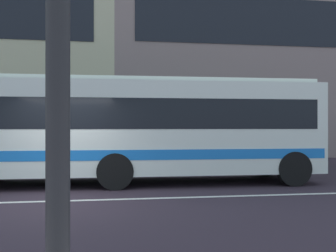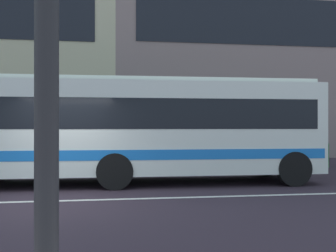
# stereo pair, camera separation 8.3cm
# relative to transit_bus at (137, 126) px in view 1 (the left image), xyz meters

# --- Properties ---
(ground_plane) EXTENTS (160.00, 160.00, 0.00)m
(ground_plane) POSITION_rel_transit_bus_xyz_m (-2.04, -2.54, -1.72)
(ground_plane) COLOR #31252F
(lane_centre_line) EXTENTS (60.00, 0.16, 0.01)m
(lane_centre_line) POSITION_rel_transit_bus_xyz_m (-2.04, -2.54, -1.72)
(lane_centre_line) COLOR silver
(lane_centre_line) RESTS_ON ground_plane
(hedge_row_far) EXTENTS (15.40, 1.10, 1.01)m
(hedge_row_far) POSITION_rel_transit_bus_xyz_m (0.56, 3.91, -1.22)
(hedge_row_far) COLOR #347337
(hedge_row_far) RESTS_ON ground_plane
(apartment_block_right) EXTENTS (25.95, 10.85, 12.74)m
(apartment_block_right) POSITION_rel_transit_bus_xyz_m (12.41, 13.56, 4.64)
(apartment_block_right) COLOR gray
(apartment_block_right) RESTS_ON ground_plane
(transit_bus) EXTENTS (10.98, 2.74, 3.13)m
(transit_bus) POSITION_rel_transit_bus_xyz_m (0.00, 0.00, 0.00)
(transit_bus) COLOR silver
(transit_bus) RESTS_ON ground_plane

